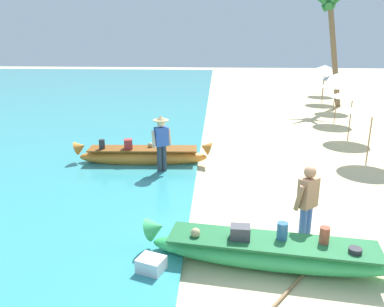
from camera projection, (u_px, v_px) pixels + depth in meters
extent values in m
plane|color=beige|center=(294.00, 245.00, 7.38)|extent=(80.00, 80.00, 0.00)
ellipsoid|color=#38B760|center=(271.00, 254.00, 6.61)|extent=(4.22, 1.29, 0.48)
cone|color=#38B760|center=(156.00, 228.00, 6.91)|extent=(0.47, 0.49, 0.50)
cube|color=#1E6435|center=(272.00, 242.00, 6.54)|extent=(3.56, 1.21, 0.04)
sphere|color=tan|center=(195.00, 233.00, 6.67)|extent=(0.17, 0.17, 0.17)
cube|color=#424247|center=(240.00, 233.00, 6.58)|extent=(0.35, 0.27, 0.25)
cylinder|color=#386699|center=(282.00, 231.00, 6.56)|extent=(0.18, 0.18, 0.32)
cylinder|color=#B74C38|center=(324.00, 236.00, 6.44)|extent=(0.17, 0.17, 0.30)
cylinder|color=#2D2D33|center=(355.00, 251.00, 6.17)|extent=(0.21, 0.21, 0.10)
ellipsoid|color=orange|center=(143.00, 157.00, 11.73)|extent=(3.88, 0.88, 0.53)
cone|color=orange|center=(205.00, 147.00, 11.62)|extent=(0.42, 0.43, 0.48)
cone|color=orange|center=(81.00, 147.00, 11.65)|extent=(0.42, 0.43, 0.48)
cube|color=brown|center=(143.00, 149.00, 11.65)|extent=(3.27, 0.87, 0.04)
cylinder|color=#2D2D33|center=(102.00, 144.00, 11.54)|extent=(0.18, 0.18, 0.30)
cube|color=#B73333|center=(128.00, 144.00, 11.54)|extent=(0.29, 0.29, 0.31)
sphere|color=tan|center=(150.00, 145.00, 11.73)|extent=(0.16, 0.16, 0.16)
cylinder|color=#333842|center=(164.00, 160.00, 10.97)|extent=(0.14, 0.14, 0.85)
cylinder|color=#333842|center=(160.00, 160.00, 10.91)|extent=(0.14, 0.14, 0.85)
cube|color=#3356B2|center=(161.00, 136.00, 10.73)|extent=(0.42, 0.37, 0.52)
cylinder|color=beige|center=(169.00, 137.00, 10.83)|extent=(0.17, 0.21, 0.48)
cylinder|color=beige|center=(154.00, 139.00, 10.64)|extent=(0.17, 0.21, 0.48)
sphere|color=beige|center=(161.00, 123.00, 10.62)|extent=(0.22, 0.22, 0.22)
cylinder|color=tan|center=(161.00, 120.00, 10.60)|extent=(0.44, 0.44, 0.02)
cone|color=tan|center=(161.00, 118.00, 10.58)|extent=(0.26, 0.26, 0.12)
cylinder|color=#3D5BA8|center=(303.00, 227.00, 7.21)|extent=(0.14, 0.14, 0.79)
cylinder|color=#3D5BA8|center=(307.00, 225.00, 7.29)|extent=(0.14, 0.14, 0.79)
cube|color=#9E7051|center=(308.00, 193.00, 7.05)|extent=(0.42, 0.40, 0.55)
cylinder|color=#9E7051|center=(299.00, 198.00, 6.95)|extent=(0.19, 0.20, 0.51)
cylinder|color=#9E7051|center=(315.00, 192.00, 7.21)|extent=(0.19, 0.20, 0.51)
sphere|color=#9E7051|center=(310.00, 172.00, 6.93)|extent=(0.22, 0.22, 0.22)
cylinder|color=#8E6B47|center=(370.00, 133.00, 11.81)|extent=(0.04, 0.04, 1.90)
cone|color=silver|center=(374.00, 107.00, 11.57)|extent=(1.60, 1.60, 0.32)
cylinder|color=#8E6B47|center=(351.00, 114.00, 14.48)|extent=(0.04, 0.04, 1.90)
cone|color=silver|center=(353.00, 93.00, 14.25)|extent=(1.60, 1.60, 0.32)
cylinder|color=#8E6B47|center=(336.00, 102.00, 17.20)|extent=(0.04, 0.04, 1.90)
cone|color=silver|center=(338.00, 83.00, 16.96)|extent=(1.60, 1.60, 0.32)
cylinder|color=#8E6B47|center=(335.00, 93.00, 19.82)|extent=(0.04, 0.04, 1.90)
cone|color=silver|center=(337.00, 77.00, 19.58)|extent=(1.60, 1.60, 0.32)
cylinder|color=#8E6B47|center=(323.00, 86.00, 22.19)|extent=(0.04, 0.04, 1.90)
cone|color=silver|center=(325.00, 72.00, 21.96)|extent=(1.60, 1.60, 0.32)
cylinder|color=#8E6B47|center=(324.00, 80.00, 25.03)|extent=(0.04, 0.04, 1.90)
cone|color=silver|center=(325.00, 68.00, 24.79)|extent=(1.60, 1.60, 0.32)
cylinder|color=brown|center=(334.00, 52.00, 20.46)|extent=(1.32, 0.28, 5.82)
cone|color=#287033|center=(338.00, 0.00, 19.69)|extent=(1.59, 0.40, 1.20)
cone|color=#287033|center=(320.00, 0.00, 19.96)|extent=(1.62, 1.13, 1.15)
cube|color=silver|center=(151.00, 267.00, 6.38)|extent=(0.52, 0.48, 0.34)
cylinder|color=#8E6B47|center=(282.00, 297.00, 5.86)|extent=(0.95, 1.30, 0.05)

